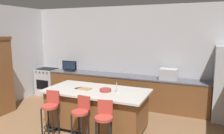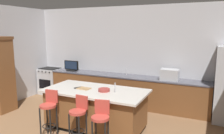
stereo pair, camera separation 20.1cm
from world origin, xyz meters
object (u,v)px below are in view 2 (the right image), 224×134
fruit_bowl (104,90)px  tv_remote (78,88)px  tv_monitor (71,66)px  bar_stool_center (79,115)px  bar_stool_left (49,109)px  cutting_board (84,88)px  bar_stool_right (101,121)px  range_oven (51,81)px  microwave (170,75)px  kitchen_island (96,109)px

fruit_bowl → tv_remote: (-0.69, -0.02, -0.02)m
tv_remote → tv_monitor: bearing=158.8°
bar_stool_center → fruit_bowl: (0.24, 0.68, 0.38)m
bar_stool_left → cutting_board: bar_stool_left is taller
fruit_bowl → cutting_board: (-0.52, -0.01, -0.02)m
tv_monitor → bar_stool_right: size_ratio=0.55×
range_oven → tv_monitor: bearing=-3.0°
cutting_board → microwave: bearing=48.5°
microwave → bar_stool_center: 2.87m
tv_monitor → bar_stool_left: size_ratio=0.52×
fruit_bowl → tv_remote: fruit_bowl is taller
kitchen_island → tv_remote: size_ratio=13.84×
bar_stool_center → cutting_board: bearing=117.4°
kitchen_island → tv_remote: 0.65m
range_oven → tv_remote: 3.05m
kitchen_island → microwave: 2.31m
range_oven → tv_monitor: tv_monitor is taller
range_oven → cutting_board: bearing=-35.6°
bar_stool_right → cutting_board: 1.20m
bar_stool_center → bar_stool_right: 0.57m
range_oven → tv_monitor: 1.13m
microwave → bar_stool_center: microwave is taller
microwave → bar_stool_center: size_ratio=0.51×
bar_stool_center → tv_remote: size_ratio=5.59×
microwave → bar_stool_center: bearing=-118.1°
bar_stool_center → tv_remote: bearing=128.9°
kitchen_island → cutting_board: (-0.28, -0.04, 0.46)m
range_oven → tv_remote: tv_remote is taller
bar_stool_right → microwave: bearing=60.1°
tv_monitor → cutting_board: tv_monitor is taller
bar_stool_center → cutting_board: size_ratio=3.27×
range_oven → bar_stool_left: bar_stool_left is taller
kitchen_island → bar_stool_right: size_ratio=2.44×
fruit_bowl → bar_stool_left: bearing=-140.4°
microwave → bar_stool_right: (-0.77, -2.60, -0.48)m
bar_stool_left → bar_stool_right: 1.25m
kitchen_island → cutting_board: bearing=-172.7°
kitchen_island → fruit_bowl: bearing=-6.5°
tv_remote → cutting_board: 0.17m
bar_stool_left → tv_remote: size_ratio=5.92×
kitchen_island → bar_stool_right: bearing=-55.1°
tv_remote → bar_stool_right: bearing=-6.8°
range_oven → cutting_board: 3.17m
tv_monitor → bar_stool_center: size_ratio=0.55×
range_oven → bar_stool_left: (2.15, -2.58, 0.15)m
bar_stool_left → cutting_board: bearing=55.4°
kitchen_island → range_oven: range_oven is taller
tv_remote → range_oven: bearing=172.6°
range_oven → bar_stool_right: (3.40, -2.60, 0.12)m
bar_stool_left → fruit_bowl: bearing=33.1°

